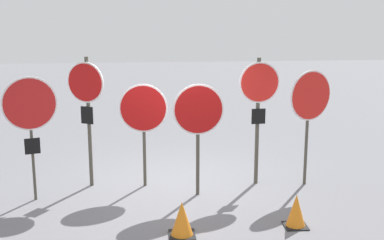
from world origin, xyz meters
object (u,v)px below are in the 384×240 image
at_px(stop_sign_0, 30,110).
at_px(stop_sign_1, 87,96).
at_px(stop_sign_2, 143,113).
at_px(stop_sign_4, 259,97).
at_px(traffic_cone_1, 296,211).
at_px(stop_sign_3, 198,116).
at_px(stop_sign_5, 310,101).
at_px(traffic_cone_0, 182,219).

relative_size(stop_sign_0, stop_sign_1, 0.90).
relative_size(stop_sign_1, stop_sign_2, 1.25).
xyz_separation_m(stop_sign_4, traffic_cone_1, (0.22, -1.99, -1.45)).
height_order(stop_sign_0, stop_sign_4, stop_sign_4).
xyz_separation_m(stop_sign_1, stop_sign_3, (2.00, -0.66, -0.25)).
relative_size(stop_sign_3, stop_sign_4, 0.84).
relative_size(stop_sign_2, stop_sign_5, 0.89).
bearing_deg(traffic_cone_1, stop_sign_0, 161.22).
bearing_deg(traffic_cone_1, stop_sign_5, 68.73).
xyz_separation_m(stop_sign_2, stop_sign_3, (0.97, -0.56, 0.05)).
relative_size(stop_sign_0, traffic_cone_1, 4.18).
relative_size(stop_sign_1, traffic_cone_0, 4.55).
height_order(stop_sign_1, stop_sign_3, stop_sign_1).
height_order(stop_sign_1, traffic_cone_0, stop_sign_1).
xyz_separation_m(stop_sign_0, traffic_cone_1, (4.29, -1.46, -1.38)).
distance_m(stop_sign_4, traffic_cone_0, 3.05).
distance_m(stop_sign_0, traffic_cone_0, 3.29).
bearing_deg(stop_sign_4, stop_sign_3, -161.17).
distance_m(stop_sign_0, stop_sign_1, 1.11).
height_order(stop_sign_2, traffic_cone_1, stop_sign_2).
height_order(stop_sign_2, stop_sign_3, stop_sign_3).
relative_size(stop_sign_4, traffic_cone_0, 4.50).
distance_m(stop_sign_3, stop_sign_5, 2.16).
relative_size(stop_sign_0, stop_sign_4, 0.91).
xyz_separation_m(stop_sign_2, stop_sign_5, (3.09, -0.17, 0.20)).
height_order(stop_sign_1, traffic_cone_1, stop_sign_1).
distance_m(stop_sign_0, stop_sign_5, 5.03).
height_order(stop_sign_5, traffic_cone_0, stop_sign_5).
bearing_deg(stop_sign_5, stop_sign_3, 165.77).
relative_size(stop_sign_2, stop_sign_4, 0.81).
distance_m(stop_sign_1, traffic_cone_0, 3.17).
height_order(stop_sign_4, traffic_cone_1, stop_sign_4).
height_order(stop_sign_0, stop_sign_2, stop_sign_0).
bearing_deg(stop_sign_0, traffic_cone_0, -50.55).
distance_m(traffic_cone_0, traffic_cone_1, 1.81).
xyz_separation_m(stop_sign_5, traffic_cone_0, (-2.52, -2.04, -1.37)).
xyz_separation_m(stop_sign_1, stop_sign_5, (4.13, -0.27, -0.10)).
distance_m(stop_sign_1, stop_sign_2, 1.08).
relative_size(stop_sign_4, stop_sign_5, 1.10).
distance_m(stop_sign_1, traffic_cone_1, 4.28).
relative_size(stop_sign_1, stop_sign_3, 1.20).
distance_m(stop_sign_1, stop_sign_4, 3.19).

